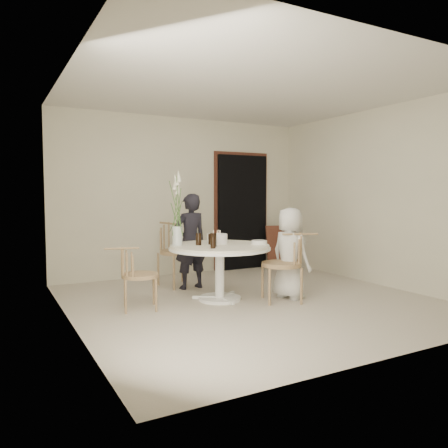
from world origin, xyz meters
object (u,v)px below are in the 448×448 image
chair_far (173,244)px  girl (190,241)px  boy (290,253)px  table (220,253)px  chair_left (131,269)px  chair_right (291,257)px  flower_vase (177,216)px  birthday_cake (217,239)px

chair_far → girl: (0.11, -0.38, 0.08)m
chair_far → boy: (1.03, -1.57, -0.01)m
table → chair_left: chair_left is taller
table → boy: 0.94m
chair_far → chair_right: (0.96, -1.69, -0.04)m
flower_vase → girl: bearing=53.3°
chair_far → girl: 0.41m
chair_left → flower_vase: flower_vase is taller
chair_far → chair_right: chair_far is taller
table → flower_vase: bearing=157.0°
chair_right → birthday_cake: size_ratio=3.29×
table → flower_vase: flower_vase is taller
table → chair_right: (0.79, -0.48, -0.04)m
boy → flower_vase: bearing=55.6°
boy → birthday_cake: (-0.83, 0.50, 0.19)m
table → chair_far: (-0.16, 1.21, 0.00)m
table → chair_right: 0.93m
chair_far → boy: bearing=-67.4°
chair_far → chair_right: 1.95m
table → chair_right: bearing=-31.3°
chair_left → flower_vase: bearing=-63.5°
girl → boy: 1.51m
chair_left → girl: bearing=-41.4°
flower_vase → chair_left: bearing=-168.1°
chair_right → boy: bearing=168.9°
table → boy: boy is taller
chair_far → birthday_cake: (0.20, -1.07, 0.18)m
chair_left → chair_far: bearing=-26.9°
chair_right → birthday_cake: bearing=-108.5°
chair_right → flower_vase: flower_vase is taller
birthday_cake → chair_right: bearing=-39.5°
boy → girl: bearing=26.1°
girl → table: bearing=87.7°
table → boy: bearing=-22.5°
girl → birthday_cake: bearing=91.5°
table → flower_vase: (-0.51, 0.21, 0.49)m
table → chair_left: 1.18m
table → flower_vase: 0.74m
chair_far → birthday_cake: 1.10m
boy → chair_far: bearing=21.7°
chair_right → chair_left: 2.04m
table → chair_right: size_ratio=1.49×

